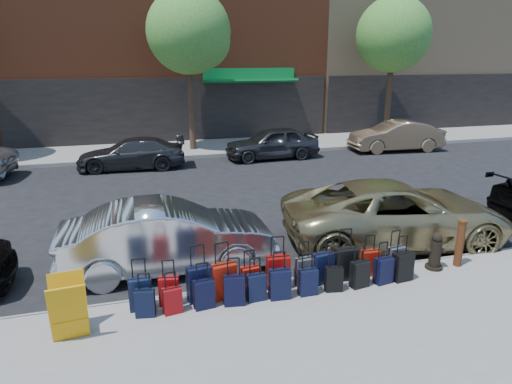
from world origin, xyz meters
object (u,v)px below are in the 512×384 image
object	(u,v)px
fire_hydrant	(435,252)
car_far_2	(272,143)
tree_right	(396,37)
car_far_1	(131,154)
car_near_2	(396,213)
car_near_1	(169,237)
bollard	(460,242)
car_far_3	(396,136)
tree_center	(192,34)
display_rack	(68,308)
suitcase_front_5	(278,272)

from	to	relation	value
fire_hydrant	car_far_2	distance (m)	11.87
tree_right	car_far_1	distance (m)	14.66
fire_hydrant	car_near_2	size ratio (longest dim) A/B	0.15
car_near_1	bollard	bearing A→B (deg)	-107.12
car_near_2	car_far_3	bearing A→B (deg)	-24.48
tree_center	car_far_2	distance (m)	6.14
fire_hydrant	car_near_2	bearing A→B (deg)	102.87
tree_right	bollard	bearing A→B (deg)	-116.33
bollard	display_rack	bearing A→B (deg)	-176.56
tree_right	suitcase_front_5	world-z (taller)	tree_right
fire_hydrant	car_far_2	world-z (taller)	car_far_2
display_rack	car_far_1	bearing A→B (deg)	78.87
car_near_2	tree_center	bearing A→B (deg)	21.29
tree_center	car_near_2	size ratio (longest dim) A/B	1.32
bollard	car_near_1	world-z (taller)	car_near_1
tree_right	car_near_2	xyz separation A→B (m)	(-7.51, -12.58, -4.64)
bollard	suitcase_front_5	bearing A→B (deg)	178.20
tree_center	tree_right	xyz separation A→B (m)	(10.50, 0.00, 0.00)
car_far_1	bollard	bearing A→B (deg)	33.30
bollard	car_near_2	size ratio (longest dim) A/B	0.19
tree_center	car_near_1	size ratio (longest dim) A/B	1.61
car_near_1	car_near_2	xyz separation A→B (m)	(5.50, -0.02, 0.02)
tree_center	car_far_3	xyz separation A→B (m)	(9.38, -2.50, -4.68)
bollard	car_far_2	world-z (taller)	car_far_2
car_near_1	car_far_2	size ratio (longest dim) A/B	1.08
fire_hydrant	bollard	distance (m)	0.59
bollard	car_near_1	xyz separation A→B (m)	(-5.89, 1.83, 0.07)
tree_center	bollard	distance (m)	15.52
car_far_3	car_near_2	bearing A→B (deg)	-27.45
bollard	display_rack	xyz separation A→B (m)	(-7.68, -0.46, -0.04)
tree_right	car_far_3	xyz separation A→B (m)	(-1.12, -2.50, -4.68)
tree_center	suitcase_front_5	bearing A→B (deg)	-92.52
car_near_2	car_far_3	xyz separation A→B (m)	(6.39, 10.08, -0.03)
car_near_2	car_far_2	bearing A→B (deg)	7.55
car_far_2	tree_right	bearing A→B (deg)	106.21
fire_hydrant	car_far_2	xyz separation A→B (m)	(0.24, 11.87, 0.19)
suitcase_front_5	fire_hydrant	bearing A→B (deg)	3.27
tree_center	car_far_3	world-z (taller)	tree_center
tree_right	car_far_1	bearing A→B (deg)	-168.53
display_rack	fire_hydrant	bearing A→B (deg)	-1.45
suitcase_front_5	fire_hydrant	distance (m)	3.44
display_rack	suitcase_front_5	bearing A→B (deg)	3.75
bollard	car_far_1	bearing A→B (deg)	119.04
tree_right	bollard	distance (m)	16.74
car_far_2	suitcase_front_5	bearing A→B (deg)	-19.72
bollard	car_far_1	size ratio (longest dim) A/B	0.24
car_far_3	tree_center	bearing A→B (deg)	-99.98
suitcase_front_5	car_near_1	world-z (taller)	car_near_1
bollard	car_far_1	world-z (taller)	car_far_1
fire_hydrant	car_near_2	world-z (taller)	car_near_2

